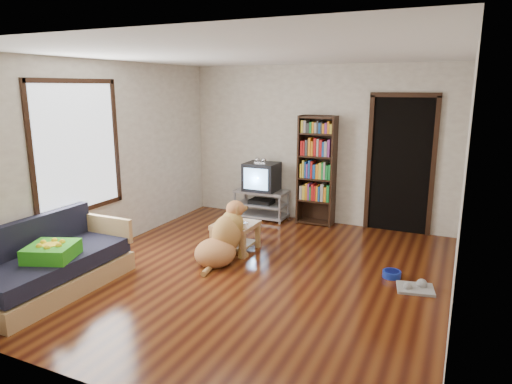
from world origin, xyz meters
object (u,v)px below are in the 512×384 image
at_px(laptop, 234,223).
at_px(dog_bowl, 392,274).
at_px(coffee_table, 236,231).
at_px(sofa, 51,268).
at_px(tv_stand, 262,203).
at_px(green_cushion, 52,252).
at_px(bookshelf, 317,165).
at_px(crt_tv, 262,176).
at_px(grey_rag, 415,289).
at_px(dog, 223,240).

bearing_deg(laptop, dog_bowl, 14.00).
bearing_deg(coffee_table, dog_bowl, -1.05).
relative_size(dog_bowl, sofa, 0.12).
bearing_deg(tv_stand, dog_bowl, -34.07).
xyz_separation_m(green_cushion, laptop, (1.18, 2.04, -0.09)).
distance_m(green_cushion, dog_bowl, 3.92).
xyz_separation_m(bookshelf, sofa, (-1.92, -3.72, -0.74)).
height_order(crt_tv, sofa, crt_tv).
height_order(green_cushion, grey_rag, green_cushion).
bearing_deg(bookshelf, grey_rag, -47.88).
xyz_separation_m(sofa, coffee_table, (1.30, 2.00, 0.02)).
height_order(laptop, dog_bowl, laptop).
relative_size(green_cushion, dog_bowl, 2.19).
bearing_deg(tv_stand, laptop, -78.76).
xyz_separation_m(grey_rag, sofa, (-3.75, -1.71, 0.25)).
bearing_deg(dog, green_cushion, -126.89).
height_order(tv_stand, crt_tv, crt_tv).
bearing_deg(grey_rag, bookshelf, 132.12).
relative_size(tv_stand, sofa, 0.50).
height_order(laptop, sofa, sofa).
bearing_deg(grey_rag, crt_tv, 144.96).
relative_size(green_cushion, dog, 0.48).
xyz_separation_m(green_cushion, sofa, (-0.12, 0.08, -0.24)).
relative_size(crt_tv, bookshelf, 0.32).
xyz_separation_m(tv_stand, sofa, (-0.97, -3.63, -0.01)).
bearing_deg(grey_rag, dog, -176.40).
distance_m(laptop, dog, 0.43).
bearing_deg(dog, grey_rag, 3.60).
bearing_deg(dog_bowl, sofa, -150.38).
distance_m(dog_bowl, coffee_table, 2.16).
relative_size(green_cushion, sofa, 0.27).
bearing_deg(sofa, grey_rag, 24.52).
bearing_deg(coffee_table, dog, -83.92).
bearing_deg(dog, tv_stand, 100.32).
relative_size(green_cushion, grey_rag, 1.20).
xyz_separation_m(crt_tv, sofa, (-0.97, -3.65, -0.48)).
bearing_deg(dog_bowl, bookshelf, 130.77).
distance_m(tv_stand, crt_tv, 0.47).
xyz_separation_m(laptop, tv_stand, (-0.33, 1.66, -0.14)).
xyz_separation_m(tv_stand, crt_tv, (0.00, 0.02, 0.47)).
height_order(green_cushion, tv_stand, green_cushion).
bearing_deg(tv_stand, dog, -79.68).
bearing_deg(coffee_table, laptop, -90.00).
bearing_deg(dog, bookshelf, 75.19).
xyz_separation_m(coffee_table, dog, (0.05, -0.44, 0.02)).
bearing_deg(green_cushion, bookshelf, 43.29).
xyz_separation_m(grey_rag, crt_tv, (-2.77, 1.94, 0.73)).
xyz_separation_m(dog_bowl, dog, (-2.09, -0.40, 0.26)).
bearing_deg(coffee_table, grey_rag, -6.75).
distance_m(grey_rag, crt_tv, 3.46).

